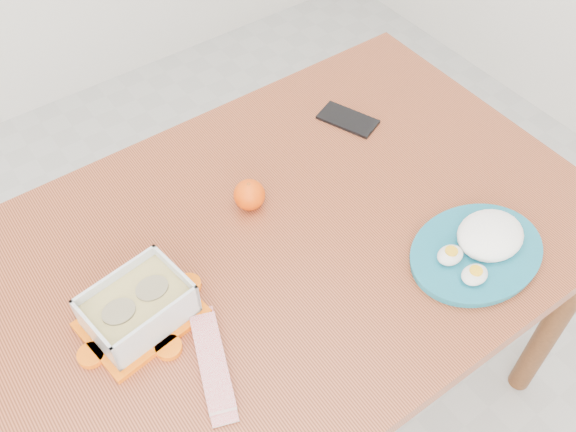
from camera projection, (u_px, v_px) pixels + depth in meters
dining_table at (288, 261)px, 1.39m from camera, size 1.29×0.86×0.75m
food_container at (138, 308)px, 1.15m from camera, size 0.23×0.18×0.09m
orange_fruit at (249, 195)px, 1.34m from camera, size 0.07×0.07×0.07m
rice_plate at (481, 245)px, 1.27m from camera, size 0.29×0.29×0.08m
candy_bar at (212, 362)px, 1.12m from camera, size 0.11×0.20×0.02m
smartphone at (348, 120)px, 1.54m from camera, size 0.12×0.16×0.01m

